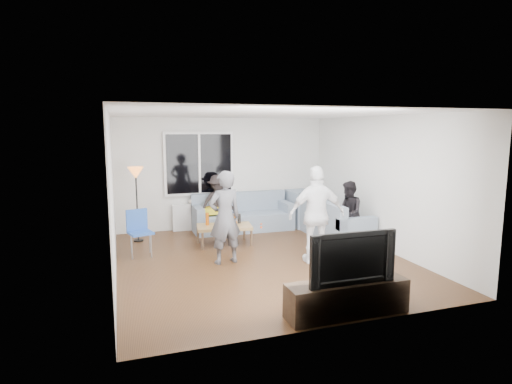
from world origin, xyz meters
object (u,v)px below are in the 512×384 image
object	(u,v)px
sofa_right_section	(334,218)
player_right	(317,215)
television	(348,256)
player_left	(225,217)
spectator_right	(348,213)
side_chair	(141,233)
tv_console	(347,298)
spectator_back	(218,203)
floor_lamp	(137,205)
sofa_back_section	(243,212)
coffee_table	(224,235)

from	to	relation	value
sofa_right_section	player_right	bearing A→B (deg)	141.54
television	player_left	bearing A→B (deg)	110.74
spectator_right	player_left	bearing A→B (deg)	-64.28
side_chair	sofa_right_section	bearing A→B (deg)	-15.33
tv_console	sofa_right_section	bearing A→B (deg)	63.73
tv_console	television	bearing A→B (deg)	0.00
spectator_back	television	size ratio (longest dim) A/B	1.13
sofa_right_section	side_chair	world-z (taller)	side_chair
side_chair	spectator_back	distance (m)	2.27
floor_lamp	tv_console	world-z (taller)	floor_lamp
sofa_back_section	player_right	size ratio (longest dim) A/B	1.34
player_left	spectator_right	world-z (taller)	player_left
coffee_table	television	world-z (taller)	television
sofa_right_section	tv_console	size ratio (longest dim) A/B	1.25
sofa_back_section	player_right	distance (m)	2.80
side_chair	spectator_right	world-z (taller)	spectator_right
sofa_back_section	spectator_right	distance (m)	2.52
sofa_back_section	sofa_right_section	size ratio (longest dim) A/B	1.15
coffee_table	spectator_back	xyz separation A→B (m)	(0.13, 1.11, 0.46)
spectator_back	spectator_right	bearing A→B (deg)	-51.09
player_left	tv_console	bearing A→B (deg)	100.67
sofa_back_section	player_left	bearing A→B (deg)	-113.78
coffee_table	spectator_back	distance (m)	1.21
sofa_right_section	player_left	distance (m)	2.88
floor_lamp	tv_console	distance (m)	5.11
side_chair	spectator_back	bearing A→B (deg)	21.26
television	tv_console	bearing A→B (deg)	0.00
player_right	television	distance (m)	2.15
sofa_back_section	television	distance (m)	4.78
player_right	tv_console	xyz separation A→B (m)	(-0.59, -2.06, -0.64)
sofa_right_section	player_right	size ratio (longest dim) A/B	1.16
coffee_table	sofa_back_section	bearing A→B (deg)	56.59
sofa_right_section	spectator_back	distance (m)	2.64
coffee_table	side_chair	xyz separation A→B (m)	(-1.66, -0.28, 0.23)
side_chair	spectator_right	distance (m)	4.11
tv_console	player_left	bearing A→B (deg)	110.74
spectator_back	side_chair	bearing A→B (deg)	-153.84
coffee_table	spectator_right	distance (m)	2.57
side_chair	player_right	xyz separation A→B (m)	(2.93, -1.35, 0.43)
sofa_right_section	spectator_right	world-z (taller)	spectator_right
player_left	television	xyz separation A→B (m)	(0.96, -2.53, -0.05)
sofa_right_section	coffee_table	bearing A→B (deg)	85.39
sofa_right_section	floor_lamp	size ratio (longest dim) A/B	1.28
coffee_table	spectator_right	world-z (taller)	spectator_right
coffee_table	player_left	size ratio (longest dim) A/B	0.67
side_chair	floor_lamp	world-z (taller)	floor_lamp
sofa_right_section	television	bearing A→B (deg)	153.73
sofa_back_section	tv_console	distance (m)	4.77
floor_lamp	coffee_table	bearing A→B (deg)	-26.17
spectator_right	television	size ratio (longest dim) A/B	1.12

